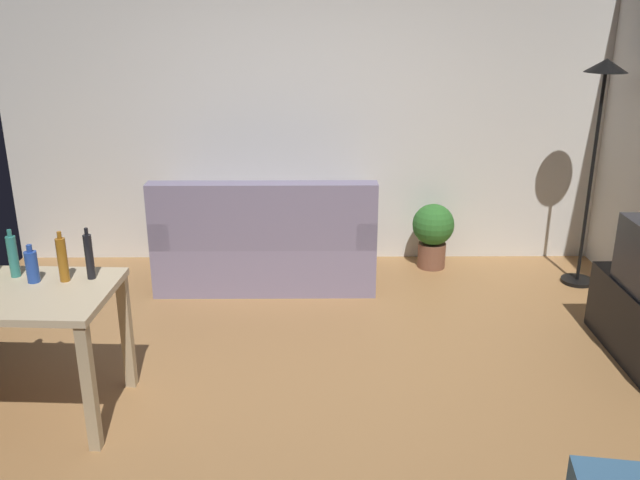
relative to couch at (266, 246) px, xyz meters
The scene contains 10 objects.
ground_plane 1.65m from the couch, 78.21° to the right, with size 5.20×4.40×0.02m, color #9E7042.
wall_rear 1.25m from the couch, 61.58° to the left, with size 5.20×0.10×2.70m, color silver.
couch is the anchor object (origin of this frame).
torchiere_lamp 2.81m from the couch, ahead, with size 0.32×0.32×1.81m.
desk 2.33m from the couch, 124.32° to the right, with size 1.23×0.76×0.76m.
potted_plant 1.46m from the couch, 12.39° to the left, with size 0.36×0.36×0.57m.
bottle_tall 2.21m from the couch, 126.87° to the right, with size 0.05×0.05×0.28m.
bottle_blue 2.20m from the couch, 122.73° to the right, with size 0.07×0.07×0.22m.
bottle_amber 2.11m from the couch, 118.97° to the right, with size 0.05×0.05×0.29m.
bottle_dark 2.02m from the couch, 115.95° to the right, with size 0.05×0.05×0.30m.
Camera 1 is at (0.06, -3.67, 2.23)m, focal length 38.25 mm.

